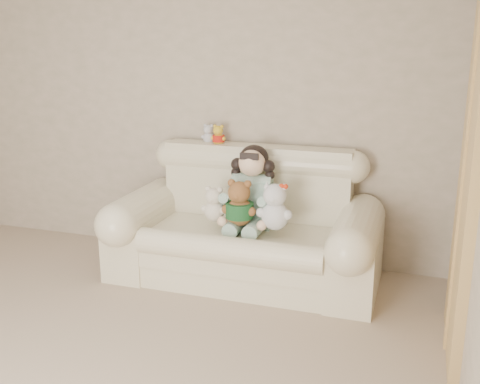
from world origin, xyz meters
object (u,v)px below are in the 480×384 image
(cream_teddy, at_px, (214,201))
(brown_teddy, at_px, (240,199))
(sofa, at_px, (244,218))
(seated_child, at_px, (252,186))
(white_cat, at_px, (275,202))

(cream_teddy, bearing_deg, brown_teddy, -13.36)
(sofa, bearing_deg, brown_teddy, -85.90)
(seated_child, bearing_deg, brown_teddy, -102.62)
(seated_child, relative_size, white_cat, 1.56)
(seated_child, height_order, cream_teddy, seated_child)
(brown_teddy, relative_size, white_cat, 0.99)
(white_cat, bearing_deg, brown_teddy, -168.09)
(brown_teddy, height_order, white_cat, white_cat)
(sofa, relative_size, white_cat, 4.91)
(sofa, height_order, white_cat, sofa)
(sofa, distance_m, seated_child, 0.25)
(sofa, relative_size, cream_teddy, 6.43)
(sofa, height_order, brown_teddy, sofa)
(sofa, distance_m, white_cat, 0.38)
(sofa, relative_size, brown_teddy, 4.99)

